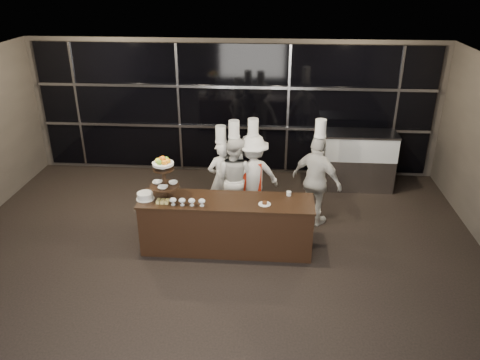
# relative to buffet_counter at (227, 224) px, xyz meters

# --- Properties ---
(room) EXTENTS (10.00, 10.00, 10.00)m
(room) POSITION_rel_buffet_counter_xyz_m (-0.17, -1.70, 1.03)
(room) COLOR black
(room) RESTS_ON ground
(window_wall) EXTENTS (8.60, 0.10, 2.80)m
(window_wall) POSITION_rel_buffet_counter_xyz_m (-0.17, 3.24, 1.04)
(window_wall) COLOR black
(window_wall) RESTS_ON ground
(buffet_counter) EXTENTS (2.84, 0.74, 0.92)m
(buffet_counter) POSITION_rel_buffet_counter_xyz_m (0.00, 0.00, 0.00)
(buffet_counter) COLOR black
(buffet_counter) RESTS_ON ground
(display_stand) EXTENTS (0.48, 0.48, 0.74)m
(display_stand) POSITION_rel_buffet_counter_xyz_m (-1.00, -0.00, 0.87)
(display_stand) COLOR black
(display_stand) RESTS_ON buffet_counter
(compotes) EXTENTS (0.57, 0.11, 0.12)m
(compotes) POSITION_rel_buffet_counter_xyz_m (-0.60, -0.22, 0.54)
(compotes) COLOR silver
(compotes) RESTS_ON buffet_counter
(layer_cake) EXTENTS (0.30, 0.30, 0.11)m
(layer_cake) POSITION_rel_buffet_counter_xyz_m (-1.32, -0.05, 0.51)
(layer_cake) COLOR white
(layer_cake) RESTS_ON buffet_counter
(pastry_squares) EXTENTS (0.19, 0.13, 0.05)m
(pastry_squares) POSITION_rel_buffet_counter_xyz_m (-1.01, -0.17, 0.48)
(pastry_squares) COLOR #F5DB78
(pastry_squares) RESTS_ON buffet_counter
(small_plate) EXTENTS (0.20, 0.20, 0.05)m
(small_plate) POSITION_rel_buffet_counter_xyz_m (0.62, -0.10, 0.47)
(small_plate) COLOR white
(small_plate) RESTS_ON buffet_counter
(chef_cup) EXTENTS (0.08, 0.08, 0.07)m
(chef_cup) POSITION_rel_buffet_counter_xyz_m (1.01, 0.25, 0.49)
(chef_cup) COLOR white
(chef_cup) RESTS_ON buffet_counter
(display_case) EXTENTS (1.49, 0.65, 1.24)m
(display_case) POSITION_rel_buffet_counter_xyz_m (2.54, 2.60, 0.22)
(display_case) COLOR #A5A5AA
(display_case) RESTS_ON ground
(chef_a) EXTENTS (0.64, 0.57, 1.77)m
(chef_a) POSITION_rel_buffet_counter_xyz_m (-0.22, 1.25, 0.30)
(chef_a) COLOR white
(chef_a) RESTS_ON ground
(chef_b) EXTENTS (0.96, 0.87, 1.91)m
(chef_b) POSITION_rel_buffet_counter_xyz_m (0.03, 1.11, 0.36)
(chef_b) COLOR silver
(chef_b) RESTS_ON ground
(chef_c) EXTENTS (1.20, 0.98, 1.92)m
(chef_c) POSITION_rel_buffet_counter_xyz_m (0.37, 1.21, 0.36)
(chef_c) COLOR white
(chef_c) RESTS_ON ground
(chef_d) EXTENTS (1.05, 0.93, 2.01)m
(chef_d) POSITION_rel_buffet_counter_xyz_m (1.53, 0.99, 0.40)
(chef_d) COLOR silver
(chef_d) RESTS_ON ground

